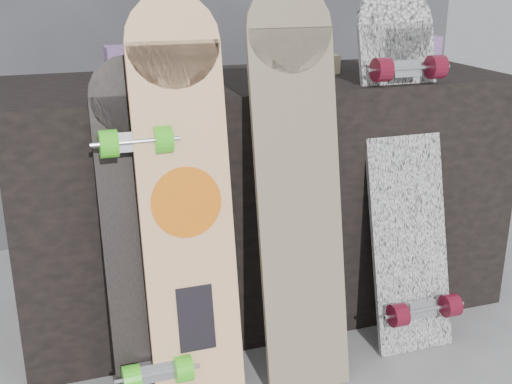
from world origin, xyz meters
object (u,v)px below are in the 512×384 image
object	(u,v)px
longboard_geisha	(185,196)
longboard_celtic	(298,180)
longboard_cascadia	(406,163)
vendor_table	(261,195)
skateboard_dark	(142,234)

from	to	relation	value
longboard_geisha	longboard_celtic	world-z (taller)	longboard_celtic
longboard_cascadia	vendor_table	bearing A→B (deg)	137.51
longboard_geisha	longboard_celtic	distance (m)	0.31
longboard_celtic	skateboard_dark	xyz separation A→B (m)	(-0.42, 0.03, -0.11)
longboard_geisha	skateboard_dark	world-z (taller)	longboard_geisha
skateboard_dark	longboard_geisha	bearing A→B (deg)	-7.77
longboard_geisha	longboard_cascadia	xyz separation A→B (m)	(0.70, 0.08, -0.00)
longboard_cascadia	longboard_geisha	bearing A→B (deg)	-173.37
longboard_cascadia	skateboard_dark	world-z (taller)	longboard_cascadia
longboard_geisha	vendor_table	bearing A→B (deg)	49.31
vendor_table	skateboard_dark	distance (m)	0.61
vendor_table	longboard_geisha	xyz separation A→B (m)	(-0.35, -0.41, 0.17)
vendor_table	skateboard_dark	bearing A→B (deg)	-139.91
longboard_cascadia	skateboard_dark	bearing A→B (deg)	-175.38
vendor_table	longboard_geisha	distance (m)	0.56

